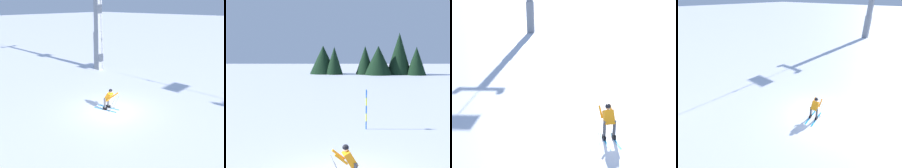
{
  "view_description": "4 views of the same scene",
  "coord_description": "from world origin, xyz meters",
  "views": [
    {
      "loc": [
        9.75,
        -10.72,
        6.6
      ],
      "look_at": [
        -0.24,
        0.28,
        1.66
      ],
      "focal_mm": 39.3,
      "sensor_mm": 36.0,
      "label": 1
    },
    {
      "loc": [
        0.15,
        9.3,
        4.5
      ],
      "look_at": [
        0.15,
        0.47,
        3.57
      ],
      "focal_mm": 44.62,
      "sensor_mm": 36.0,
      "label": 2
    },
    {
      "loc": [
        -10.62,
        1.46,
        5.99
      ],
      "look_at": [
        -0.14,
        1.78,
        2.26
      ],
      "focal_mm": 45.64,
      "sensor_mm": 36.0,
      "label": 3
    },
    {
      "loc": [
        -8.31,
        -5.16,
        7.33
      ],
      "look_at": [
        -0.69,
        1.76,
        2.03
      ],
      "focal_mm": 28.23,
      "sensor_mm": 36.0,
      "label": 4
    }
  ],
  "objects": [
    {
      "name": "ground_plane",
      "position": [
        0.0,
        0.0,
        0.0
      ],
      "size": [
        260.0,
        260.0,
        0.0
      ],
      "primitive_type": "plane",
      "color": "white"
    },
    {
      "name": "skier_carving_main",
      "position": [
        -0.25,
        -0.02,
        0.81
      ],
      "size": [
        1.73,
        0.92,
        1.55
      ],
      "color": "#198CCC",
      "rests_on": "ground_plane"
    }
  ]
}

